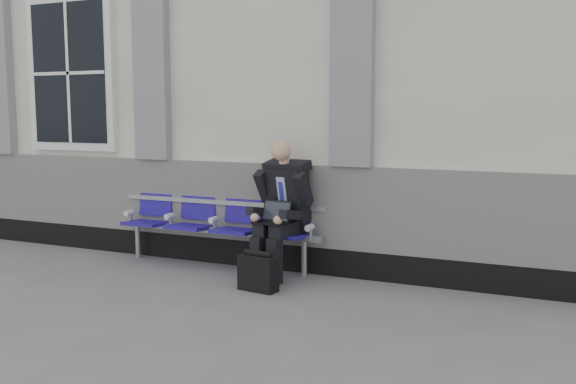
% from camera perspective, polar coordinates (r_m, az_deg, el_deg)
% --- Properties ---
extents(station_building, '(14.40, 4.40, 4.49)m').
position_cam_1_polar(station_building, '(10.50, -12.63, 9.48)').
color(station_building, silver).
rests_on(station_building, ground).
extents(bench, '(2.60, 0.47, 0.91)m').
position_cam_1_polar(bench, '(7.39, -6.37, -2.37)').
color(bench, '#9EA0A3').
rests_on(bench, ground).
extents(businessman, '(0.63, 0.84, 1.47)m').
position_cam_1_polar(businessman, '(6.83, -0.57, -1.11)').
color(businessman, black).
rests_on(businessman, ground).
extents(briefcase, '(0.41, 0.22, 0.41)m').
position_cam_1_polar(briefcase, '(6.42, -2.68, -7.15)').
color(briefcase, black).
rests_on(briefcase, ground).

